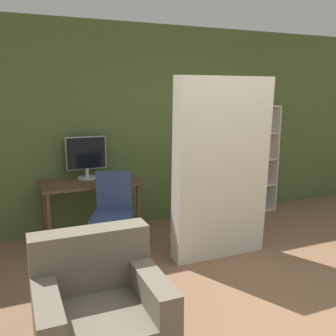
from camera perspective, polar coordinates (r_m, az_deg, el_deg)
wall_back at (r=5.26m, az=-0.67°, el=6.39°), size 8.00×0.06×2.70m
desk at (r=4.72m, az=-11.72°, el=-3.20°), size 1.18×0.65×0.74m
monitor at (r=4.82m, az=-12.34°, el=1.78°), size 0.50×0.25×0.53m
office_chair at (r=4.20m, az=-8.36°, el=-8.40°), size 0.57×0.57×0.96m
bookshelf at (r=5.85m, az=12.47°, el=1.11°), size 0.62×0.32×1.62m
mattress_near at (r=4.10m, az=8.19°, el=-0.24°), size 1.08×0.28×1.98m
armchair at (r=2.80m, az=-10.40°, el=-21.03°), size 0.85×0.80×0.85m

